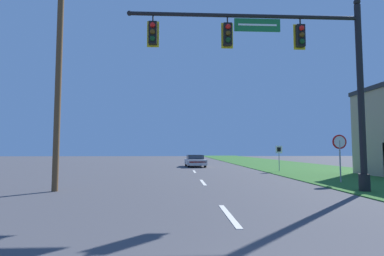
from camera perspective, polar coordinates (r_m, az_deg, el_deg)
The scene contains 7 objects.
grass_verge_right at distance 34.24m, azimuth 17.59°, elevation -6.86°, with size 10.00×110.00×0.04m.
road_center_line at distance 24.16m, azimuth 0.44°, elevation -8.29°, with size 0.16×34.80×0.01m.
signal_mast at distance 13.64m, azimuth 19.55°, elevation 10.78°, with size 10.11×0.47×8.26m.
car_ahead at distance 31.05m, azimuth 0.60°, elevation -6.27°, with size 2.11×4.36×1.19m.
stop_sign at distance 17.66m, azimuth 26.30°, elevation -3.35°, with size 0.76×0.07×2.50m.
route_sign_post at distance 25.11m, azimuth 16.23°, elevation -4.50°, with size 0.55×0.06×2.03m.
utility_pole_near at distance 14.41m, azimuth -24.05°, elevation 10.19°, with size 1.80×0.26×10.14m.
Camera 1 is at (-1.39, -2.06, 1.75)m, focal length 28.00 mm.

